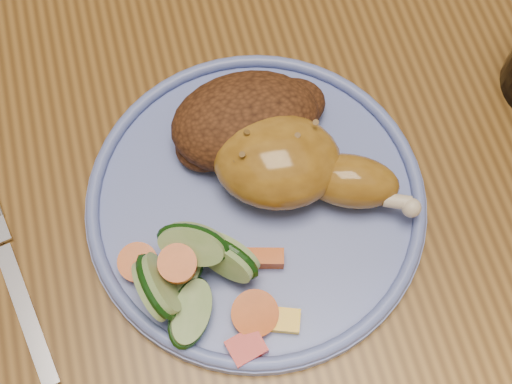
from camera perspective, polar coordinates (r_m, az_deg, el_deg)
ground at (r=1.30m, az=0.21°, el=-9.32°), size 4.00×4.00×0.00m
dining_table at (r=0.67m, az=0.40°, el=4.63°), size 0.90×1.40×0.75m
plate at (r=0.55m, az=0.00°, el=-0.87°), size 0.26×0.26×0.01m
plate_rim at (r=0.54m, az=0.00°, el=-0.42°), size 0.26×0.26×0.01m
chicken_leg at (r=0.53m, az=3.14°, el=2.11°), size 0.15×0.12×0.05m
rice_pilaf at (r=0.55m, az=-0.62°, el=5.70°), size 0.12×0.08×0.05m
vegetable_pile at (r=0.50m, az=-4.99°, el=-6.92°), size 0.12×0.12×0.06m
fork at (r=0.56m, az=-18.69°, el=-6.89°), size 0.04×0.16×0.00m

